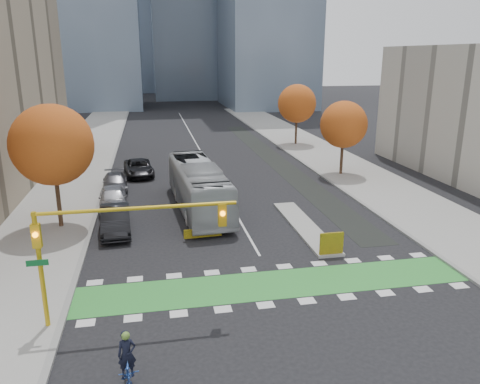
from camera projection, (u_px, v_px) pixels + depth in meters
name	position (u px, v px, depth m)	size (l,w,h in m)	color
ground	(284.00, 299.00, 22.18)	(300.00, 300.00, 0.00)	black
sidewalk_west	(59.00, 194.00, 38.55)	(7.00, 120.00, 0.15)	gray
sidewalk_east	(364.00, 179.00, 43.45)	(7.00, 120.00, 0.15)	gray
curb_west	(103.00, 192.00, 39.19)	(0.30, 120.00, 0.16)	gray
curb_east	(329.00, 180.00, 42.82)	(0.30, 120.00, 0.16)	gray
bike_crossing	(276.00, 284.00, 23.59)	(20.00, 3.00, 0.01)	#2E8E33
centre_line	(197.00, 145.00, 59.87)	(0.15, 70.00, 0.01)	silver
bike_lane_paint	(274.00, 159.00, 51.81)	(2.50, 50.00, 0.01)	black
median_island	(304.00, 226.00, 31.37)	(1.60, 10.00, 0.16)	gray
hazard_board	(332.00, 243.00, 26.64)	(1.40, 0.12, 1.30)	yellow
tree_west	(52.00, 145.00, 29.73)	(5.20, 5.20, 8.22)	#332114
tree_east_near	(344.00, 125.00, 43.72)	(4.40, 4.40, 7.08)	#332114
tree_east_far	(297.00, 104.00, 58.78)	(4.80, 4.80, 7.65)	#332114
traffic_signal_west	(103.00, 235.00, 19.12)	(8.53, 0.56, 5.20)	#BF9914
cyclist	(128.00, 370.00, 16.04)	(0.88, 1.98, 2.22)	#22489F
bus	(198.00, 186.00, 34.61)	(2.96, 12.64, 3.52)	#A5A9AC
parked_car_a	(113.00, 198.00, 34.89)	(2.02, 5.02, 1.71)	#A7A7AC
parked_car_b	(115.00, 220.00, 30.26)	(1.81, 5.19, 1.71)	black
parked_car_c	(115.00, 183.00, 39.61)	(2.00, 4.92, 1.43)	#49484D
parked_car_d	(139.00, 168.00, 44.65)	(2.53, 5.48, 1.52)	black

